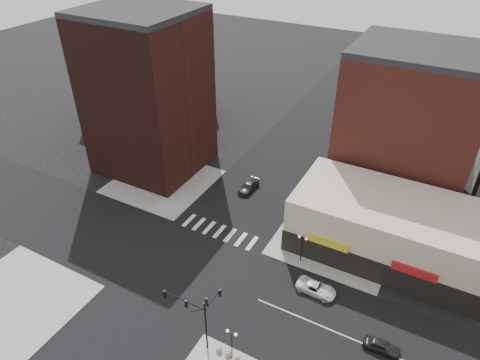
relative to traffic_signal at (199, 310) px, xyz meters
The scene contains 17 objects.
ground 11.76m from the traffic_signal, 132.74° to the left, with size 240.00×240.00×0.00m, color black.
road_ew 11.76m from the traffic_signal, 132.74° to the left, with size 200.00×14.00×0.02m, color black.
road_ns 11.76m from the traffic_signal, 132.74° to the left, with size 14.00×200.00×0.02m, color black.
sidewalk_nw 31.55m from the traffic_signal, 134.23° to the left, with size 15.00×15.00×0.12m, color gray.
sidewalk_ne 23.99m from the traffic_signal, 71.98° to the left, with size 15.00×15.00×0.12m, color gray.
sidewalk_sw 23.26m from the traffic_signal, 162.94° to the right, with size 15.00×15.00×0.12m, color gray.
building_nw 37.93m from the traffic_signal, 134.90° to the left, with size 16.00×15.00×25.00m, color black.
building_nw_low 57.36m from the traffic_signal, 133.17° to the left, with size 20.00×18.00×12.00m, color black.
building_ne_midrise 39.60m from the traffic_signal, 72.51° to the left, with size 18.00×15.00×22.00m, color maroon.
building_ne_row 26.71m from the traffic_signal, 58.92° to the left, with size 24.20×12.20×8.00m.
traffic_signal is the anchor object (origin of this frame).
street_lamp_se_a 4.12m from the traffic_signal, ahead, with size 1.22×0.32×4.16m.
street_lamp_ne 16.62m from the traffic_signal, 73.25° to the left, with size 1.22×0.32×4.16m.
bollard_row 6.66m from the traffic_signal, ahead, with size 5.89×0.64×0.64m.
white_suv 15.25m from the traffic_signal, 55.75° to the left, with size 2.17×4.70×1.31m, color white.
dark_sedan_east 19.09m from the traffic_signal, 25.35° to the left, with size 1.50×3.73×1.27m, color black.
dark_sedan_north 28.43m from the traffic_signal, 107.32° to the left, with size 1.84×4.54×1.32m, color black.
Camera 1 is at (24.00, -30.34, 39.14)m, focal length 32.00 mm.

